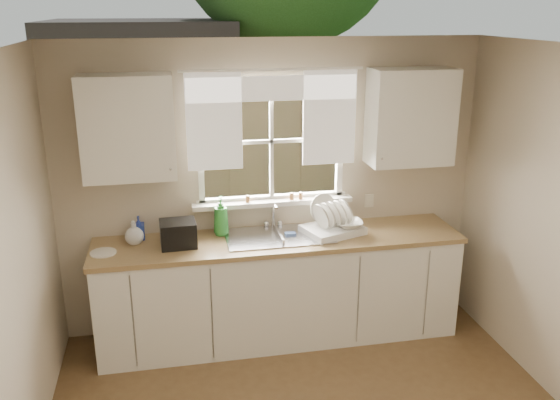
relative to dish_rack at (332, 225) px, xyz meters
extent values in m
cube|color=beige|center=(-0.46, 0.30, -0.41)|extent=(3.60, 0.02, 1.15)
cube|color=beige|center=(-0.46, 0.30, 1.34)|extent=(3.60, 0.02, 0.35)
cube|color=beige|center=(-1.66, 0.30, 0.67)|extent=(1.20, 0.02, 1.00)
cube|color=beige|center=(0.74, 0.30, 0.67)|extent=(1.20, 0.02, 1.00)
cube|color=silver|center=(-0.46, -1.70, 1.52)|extent=(3.60, 4.00, 0.02)
cube|color=white|center=(-0.46, 0.32, 0.17)|extent=(1.30, 0.06, 0.05)
cube|color=white|center=(-0.46, 0.32, 1.17)|extent=(1.30, 0.06, 0.05)
cube|color=white|center=(-1.06, 0.32, 0.67)|extent=(0.05, 0.06, 1.05)
cube|color=white|center=(0.14, 0.32, 0.67)|extent=(0.05, 0.06, 1.05)
cube|color=white|center=(-0.46, 0.32, 0.67)|extent=(0.03, 0.04, 1.00)
cube|color=white|center=(-0.46, 0.32, 0.67)|extent=(1.20, 0.04, 0.03)
cube|color=white|center=(-0.46, 0.26, 0.15)|extent=(1.38, 0.14, 0.04)
cylinder|color=white|center=(-0.46, 0.24, 1.27)|extent=(1.50, 0.02, 0.02)
cube|color=white|center=(-0.94, 0.25, 0.87)|extent=(0.45, 0.02, 0.80)
cube|color=white|center=(0.02, 0.25, 0.87)|extent=(0.45, 0.02, 0.80)
cube|color=white|center=(-0.46, 0.25, 1.12)|extent=(1.40, 0.02, 0.20)
cube|color=white|center=(-0.46, -0.02, -0.55)|extent=(3.00, 0.62, 0.87)
cube|color=#9A7B4D|center=(-0.46, -0.02, -0.09)|extent=(3.04, 0.65, 0.04)
cube|color=white|center=(-1.61, 0.12, 0.87)|extent=(0.70, 0.33, 0.80)
cube|color=white|center=(0.69, 0.12, 0.87)|extent=(0.70, 0.33, 0.80)
cube|color=beige|center=(0.42, 0.28, 0.10)|extent=(0.08, 0.01, 0.12)
cylinder|color=brown|center=(-0.22, 0.24, 0.20)|extent=(0.04, 0.04, 0.06)
cylinder|color=brown|center=(-0.68, 0.24, 0.20)|extent=(0.04, 0.04, 0.06)
cylinder|color=brown|center=(-0.30, 0.24, 0.20)|extent=(0.04, 0.04, 0.06)
cube|color=#335421|center=(-0.46, 5.30, -1.00)|extent=(20.00, 10.00, 0.02)
cube|color=#987C54|center=(-0.46, 3.30, -0.08)|extent=(8.00, 0.10, 1.80)
cube|color=maroon|center=(-1.66, 6.80, 0.12)|extent=(3.00, 3.00, 2.20)
cube|color=black|center=(-1.66, 6.80, 1.37)|extent=(3.20, 3.20, 0.30)
cylinder|color=#423021|center=(0.94, 6.30, 0.62)|extent=(0.36, 0.36, 3.20)
cube|color=#B7B7BC|center=(-0.46, 0.01, -0.15)|extent=(0.84, 0.46, 0.18)
cube|color=#B7B7BC|center=(-0.46, 0.01, -0.07)|extent=(0.88, 0.50, 0.01)
cube|color=#B7B7BC|center=(-0.46, 0.01, -0.09)|extent=(0.02, 0.41, 0.14)
cylinder|color=silver|center=(-0.46, 0.26, 0.04)|extent=(0.03, 0.03, 0.22)
cylinder|color=silver|center=(-0.46, 0.18, 0.15)|extent=(0.02, 0.18, 0.02)
sphere|color=silver|center=(-0.52, 0.26, -0.04)|extent=(0.05, 0.05, 0.05)
sphere|color=silver|center=(-0.40, 0.26, -0.04)|extent=(0.05, 0.05, 0.05)
cube|color=white|center=(0.00, -0.01, -0.04)|extent=(0.56, 0.49, 0.06)
cylinder|color=white|center=(-0.05, 0.11, 0.11)|extent=(0.27, 0.16, 0.25)
cylinder|color=white|center=(-0.11, -0.05, 0.10)|extent=(0.14, 0.23, 0.22)
cylinder|color=white|center=(-0.05, -0.03, 0.10)|extent=(0.14, 0.23, 0.22)
cylinder|color=white|center=(0.00, -0.01, 0.10)|extent=(0.14, 0.23, 0.22)
cylinder|color=white|center=(0.06, 0.01, 0.10)|extent=(0.14, 0.23, 0.22)
cylinder|color=white|center=(0.12, 0.03, 0.10)|extent=(0.14, 0.23, 0.22)
imported|color=white|center=(0.13, -0.05, 0.02)|extent=(0.23, 0.23, 0.06)
imported|color=green|center=(-0.92, 0.15, 0.09)|extent=(0.16, 0.16, 0.33)
imported|color=#2D43A9|center=(-1.59, 0.18, 0.02)|extent=(0.09, 0.09, 0.20)
imported|color=beige|center=(-1.62, 0.08, 0.02)|extent=(0.18, 0.18, 0.19)
cylinder|color=silver|center=(-1.86, -0.07, -0.07)|extent=(0.20, 0.20, 0.01)
imported|color=white|center=(-1.29, -0.07, -0.02)|extent=(0.14, 0.14, 0.11)
cube|color=black|center=(-1.28, -0.03, 0.03)|extent=(0.29, 0.25, 0.20)
camera|label=1|loc=(-1.34, -4.48, 1.75)|focal=38.00mm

